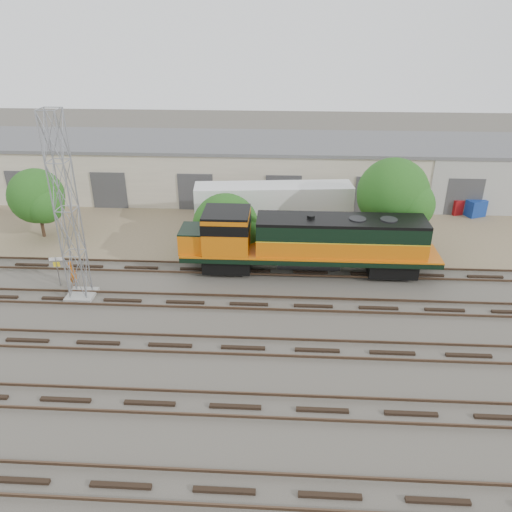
# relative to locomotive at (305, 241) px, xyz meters

# --- Properties ---
(ground) EXTENTS (140.00, 140.00, 0.00)m
(ground) POSITION_rel_locomotive_xyz_m (-3.54, -6.00, -2.42)
(ground) COLOR #47423A
(ground) RESTS_ON ground
(dirt_strip) EXTENTS (80.00, 16.00, 0.02)m
(dirt_strip) POSITION_rel_locomotive_xyz_m (-3.54, 9.00, -2.41)
(dirt_strip) COLOR #726047
(dirt_strip) RESTS_ON ground
(tracks) EXTENTS (80.00, 20.40, 0.28)m
(tracks) POSITION_rel_locomotive_xyz_m (-3.54, -9.00, -2.34)
(tracks) COLOR black
(tracks) RESTS_ON ground
(warehouse) EXTENTS (58.40, 10.40, 5.30)m
(warehouse) POSITION_rel_locomotive_xyz_m (-3.49, 16.98, 0.24)
(warehouse) COLOR beige
(warehouse) RESTS_ON ground
(locomotive) EXTENTS (17.55, 3.08, 4.22)m
(locomotive) POSITION_rel_locomotive_xyz_m (0.00, 0.00, 0.00)
(locomotive) COLOR black
(locomotive) RESTS_ON tracks
(signal_tower) EXTENTS (1.73, 1.73, 11.74)m
(signal_tower) POSITION_rel_locomotive_xyz_m (-14.35, -3.99, 3.30)
(signal_tower) COLOR gray
(signal_tower) RESTS_ON ground
(sign_post) EXTENTS (0.85, 0.15, 2.09)m
(sign_post) POSITION_rel_locomotive_xyz_m (-16.30, -2.69, -0.95)
(sign_post) COLOR gray
(sign_post) RESTS_ON ground
(worker) EXTENTS (0.80, 0.74, 1.84)m
(worker) POSITION_rel_locomotive_xyz_m (-15.30, -2.74, -1.49)
(worker) COLOR #CE5E0B
(worker) RESTS_ON ground
(semi_trailer) EXTENTS (12.94, 3.83, 3.92)m
(semi_trailer) POSITION_rel_locomotive_xyz_m (-2.05, 7.61, 0.05)
(semi_trailer) COLOR silver
(semi_trailer) RESTS_ON ground
(dumpster_blue) EXTENTS (2.08, 2.03, 1.50)m
(dumpster_blue) POSITION_rel_locomotive_xyz_m (15.51, 11.95, -1.67)
(dumpster_blue) COLOR navy
(dumpster_blue) RESTS_ON ground
(dumpster_red) EXTENTS (1.89, 1.83, 1.40)m
(dumpster_red) POSITION_rel_locomotive_xyz_m (14.22, 12.48, -1.72)
(dumpster_red) COLOR maroon
(dumpster_red) RESTS_ON ground
(tree_west) EXTENTS (4.52, 4.31, 5.64)m
(tree_west) POSITION_rel_locomotive_xyz_m (-20.69, 4.96, 0.95)
(tree_west) COLOR #382619
(tree_west) RESTS_ON ground
(tree_mid) EXTENTS (5.16, 4.92, 4.92)m
(tree_mid) POSITION_rel_locomotive_xyz_m (-5.51, 2.74, -0.37)
(tree_mid) COLOR #382619
(tree_mid) RESTS_ON ground
(tree_east) EXTENTS (5.53, 5.27, 7.11)m
(tree_east) POSITION_rel_locomotive_xyz_m (6.73, 4.08, 1.92)
(tree_east) COLOR #382619
(tree_east) RESTS_ON ground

